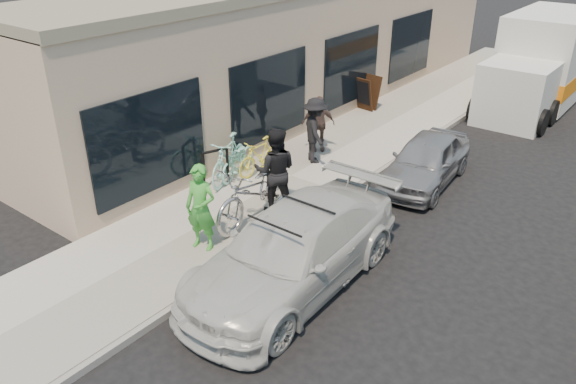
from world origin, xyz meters
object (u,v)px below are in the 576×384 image
Objects in this scene: sedan_silver at (426,160)px; cruiser_bike_a at (229,159)px; sandwich_board at (367,93)px; moving_truck at (541,66)px; sedan_white at (294,250)px; bystander_b at (318,123)px; bike_rack at (215,165)px; man_standing at (275,171)px; woman_rider at (201,208)px; tandem_bike at (255,192)px; bystander_a at (315,131)px; cruiser_bike_c at (260,156)px; cruiser_bike_b at (238,159)px.

cruiser_bike_a reaches higher than sedan_silver.
moving_truck reaches higher than sandwich_board.
bystander_b is at bearing 119.95° from sedan_white.
cruiser_bike_a is at bearing -142.75° from bystander_b.
bystander_b is at bearing 80.52° from bike_rack.
man_standing is 3.63m from bystander_b.
moving_truck is 3.56× the size of woman_rider.
man_standing is at bearing -65.51° from sandwich_board.
tandem_bike is 1.29× the size of man_standing.
bystander_a reaches higher than cruiser_bike_a.
moving_truck is at bearing 82.63° from sedan_silver.
bystander_b is (-3.32, -8.22, -0.43)m from moving_truck.
moving_truck is 3.63× the size of bystander_a.
sedan_silver is at bearing 36.29° from cruiser_bike_c.
woman_rider is 5.51m from bystander_b.
moving_truck reaches higher than cruiser_bike_b.
cruiser_bike_a is at bearing 144.70° from tandem_bike.
sandwich_board is at bearing -132.92° from moving_truck.
cruiser_bike_c is 0.99× the size of bystander_b.
sedan_white is at bearing 100.95° from man_standing.
man_standing is (0.09, 0.55, 0.30)m from tandem_bike.
bystander_b is at bearing -112.34° from moving_truck.
sedan_white is 2.53m from man_standing.
cruiser_bike_c is at bearing 76.09° from bike_rack.
moving_truck reaches higher than tandem_bike.
sedan_silver is 2.86m from bystander_a.
sedan_silver is at bearing -34.67° from sandwich_board.
cruiser_bike_a is (-1.68, 2.51, -0.31)m from woman_rider.
sedan_white reaches higher than cruiser_bike_b.
bystander_a is at bearing 45.61° from cruiser_bike_b.
man_standing is 1.03× the size of cruiser_bike_a.
bystander_b is at bearing 177.63° from sedan_silver.
bike_rack is 3.39m from bystander_b.
bike_rack is at bearing -102.12° from cruiser_bike_c.
woman_rider reaches higher than bike_rack.
sedan_white reaches higher than sandwich_board.
bike_rack is 0.50× the size of man_standing.
sandwich_board is 0.31× the size of sedan_silver.
sandwich_board is 7.47m from man_standing.
cruiser_bike_c is (0.30, 1.23, -0.12)m from bike_rack.
cruiser_bike_c is at bearing 103.97° from bystander_a.
sandwich_board is 0.56× the size of man_standing.
sandwich_board is 0.65× the size of cruiser_bike_b.
cruiser_bike_b is (0.16, -6.33, -0.12)m from sandwich_board.
moving_truck is (3.88, 11.56, 0.61)m from bike_rack.
sandwich_board is at bearing 96.54° from cruiser_bike_c.
tandem_bike is at bearing -114.63° from bystander_b.
man_standing is at bearing -100.31° from moving_truck.
tandem_bike reaches higher than sedan_silver.
bystander_b is at bearing -104.90° from man_standing.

